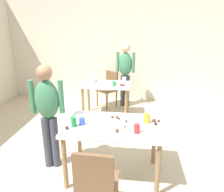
% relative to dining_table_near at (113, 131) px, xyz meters
% --- Properties ---
extents(ground_plane, '(6.40, 6.40, 0.00)m').
position_rel_dining_table_near_xyz_m(ground_plane, '(-0.05, 0.08, -0.65)').
color(ground_plane, beige).
extents(wall_back, '(6.40, 0.10, 2.60)m').
position_rel_dining_table_near_xyz_m(wall_back, '(-0.05, 3.28, 0.65)').
color(wall_back, beige).
rests_on(wall_back, ground_plane).
extents(dining_table_near, '(1.23, 0.78, 0.75)m').
position_rel_dining_table_near_xyz_m(dining_table_near, '(0.00, 0.00, 0.00)').
color(dining_table_near, silver).
rests_on(dining_table_near, ground_plane).
extents(dining_table_far, '(1.03, 0.65, 0.75)m').
position_rel_dining_table_near_xyz_m(dining_table_far, '(-0.39, 1.97, -0.02)').
color(dining_table_far, white).
rests_on(dining_table_far, ground_plane).
extents(chair_near_table, '(0.42, 0.42, 0.87)m').
position_rel_dining_table_near_xyz_m(chair_near_table, '(-0.08, -0.77, -0.15)').
color(chair_near_table, brown).
rests_on(chair_near_table, ground_plane).
extents(chair_far_table, '(0.56, 0.56, 0.87)m').
position_rel_dining_table_near_xyz_m(chair_far_table, '(-0.41, 2.63, -0.15)').
color(chair_far_table, brown).
rests_on(chair_far_table, ground_plane).
extents(person_girl_near, '(0.46, 0.24, 1.48)m').
position_rel_dining_table_near_xyz_m(person_girl_near, '(-0.89, 0.09, 0.23)').
color(person_girl_near, '#383D4C').
rests_on(person_girl_near, ground_plane).
extents(person_adult_far, '(0.46, 0.24, 1.56)m').
position_rel_dining_table_near_xyz_m(person_adult_far, '(-0.02, 2.65, 0.29)').
color(person_adult_far, '#28282D').
rests_on(person_adult_far, ground_plane).
extents(mixing_bowl, '(0.18, 0.18, 0.06)m').
position_rel_dining_table_near_xyz_m(mixing_bowl, '(0.05, -0.08, 0.13)').
color(mixing_bowl, white).
rests_on(mixing_bowl, dining_table_near).
extents(soda_can, '(0.07, 0.07, 0.12)m').
position_rel_dining_table_near_xyz_m(soda_can, '(-0.48, -0.12, 0.16)').
color(soda_can, '#198438').
rests_on(soda_can, dining_table_near).
extents(fork_near, '(0.17, 0.02, 0.01)m').
position_rel_dining_table_near_xyz_m(fork_near, '(0.50, 0.27, 0.10)').
color(fork_near, silver).
rests_on(fork_near, dining_table_near).
extents(cup_near_0, '(0.07, 0.07, 0.11)m').
position_rel_dining_table_near_xyz_m(cup_near_0, '(0.29, -0.20, 0.16)').
color(cup_near_0, red).
rests_on(cup_near_0, dining_table_near).
extents(cup_near_1, '(0.07, 0.07, 0.09)m').
position_rel_dining_table_near_xyz_m(cup_near_1, '(-0.39, -0.05, 0.14)').
color(cup_near_1, '#3351B2').
rests_on(cup_near_1, dining_table_near).
extents(cup_near_2, '(0.08, 0.08, 0.12)m').
position_rel_dining_table_near_xyz_m(cup_near_2, '(0.42, 0.10, 0.16)').
color(cup_near_2, yellow).
rests_on(cup_near_2, dining_table_near).
extents(cake_ball_0, '(0.05, 0.05, 0.05)m').
position_rel_dining_table_near_xyz_m(cake_ball_0, '(0.02, 0.18, 0.12)').
color(cake_ball_0, brown).
rests_on(cake_ball_0, dining_table_near).
extents(cake_ball_1, '(0.04, 0.04, 0.04)m').
position_rel_dining_table_near_xyz_m(cake_ball_1, '(-0.04, 0.19, 0.12)').
color(cake_ball_1, '#3D2319').
rests_on(cake_ball_1, dining_table_near).
extents(cake_ball_2, '(0.04, 0.04, 0.04)m').
position_rel_dining_table_near_xyz_m(cake_ball_2, '(0.53, 0.04, 0.12)').
color(cake_ball_2, '#3D2319').
rests_on(cake_ball_2, dining_table_near).
extents(cake_ball_3, '(0.04, 0.04, 0.04)m').
position_rel_dining_table_near_xyz_m(cake_ball_3, '(0.06, 0.13, 0.12)').
color(cake_ball_3, '#3D2319').
rests_on(cake_ball_3, dining_table_near).
extents(cake_ball_4, '(0.04, 0.04, 0.04)m').
position_rel_dining_table_near_xyz_m(cake_ball_4, '(-0.54, -0.21, 0.12)').
color(cake_ball_4, '#3D2319').
rests_on(cake_ball_4, dining_table_near).
extents(cake_ball_5, '(0.05, 0.05, 0.05)m').
position_rel_dining_table_near_xyz_m(cake_ball_5, '(0.07, -0.21, 0.12)').
color(cake_ball_5, brown).
rests_on(cake_ball_5, dining_table_near).
extents(cake_ball_6, '(0.05, 0.05, 0.05)m').
position_rel_dining_table_near_xyz_m(cake_ball_6, '(0.51, 0.14, 0.12)').
color(cake_ball_6, brown).
rests_on(cake_ball_6, dining_table_near).
extents(cake_ball_7, '(0.04, 0.04, 0.04)m').
position_rel_dining_table_near_xyz_m(cake_ball_7, '(0.16, 0.07, 0.12)').
color(cake_ball_7, brown).
rests_on(cake_ball_7, dining_table_near).
extents(cake_ball_8, '(0.04, 0.04, 0.04)m').
position_rel_dining_table_near_xyz_m(cake_ball_8, '(0.57, 0.13, 0.12)').
color(cake_ball_8, '#3D2319').
rests_on(cake_ball_8, dining_table_near).
extents(pitcher_far, '(0.11, 0.11, 0.22)m').
position_rel_dining_table_near_xyz_m(pitcher_far, '(-0.71, 2.06, 0.21)').
color(pitcher_far, white).
rests_on(pitcher_far, dining_table_far).
extents(cup_far_0, '(0.07, 0.07, 0.11)m').
position_rel_dining_table_near_xyz_m(cup_far_0, '(-0.20, 1.79, 0.15)').
color(cup_far_0, green).
rests_on(cup_far_0, dining_table_far).
extents(cup_far_1, '(0.09, 0.09, 0.09)m').
position_rel_dining_table_near_xyz_m(cup_far_1, '(-0.02, 2.24, 0.15)').
color(cup_far_1, white).
rests_on(cup_far_1, dining_table_far).
extents(donut_far_0, '(0.11, 0.11, 0.03)m').
position_rel_dining_table_near_xyz_m(donut_far_0, '(-0.03, 1.84, 0.12)').
color(donut_far_0, brown).
rests_on(donut_far_0, dining_table_far).
extents(donut_far_1, '(0.12, 0.12, 0.04)m').
position_rel_dining_table_near_xyz_m(donut_far_1, '(-0.21, 1.94, 0.12)').
color(donut_far_1, pink).
rests_on(donut_far_1, dining_table_far).
extents(donut_far_2, '(0.12, 0.12, 0.04)m').
position_rel_dining_table_near_xyz_m(donut_far_2, '(0.04, 2.00, 0.12)').
color(donut_far_2, pink).
rests_on(donut_far_2, dining_table_far).
extents(donut_far_3, '(0.10, 0.10, 0.03)m').
position_rel_dining_table_near_xyz_m(donut_far_3, '(-0.66, 2.16, 0.11)').
color(donut_far_3, white).
rests_on(donut_far_3, dining_table_far).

